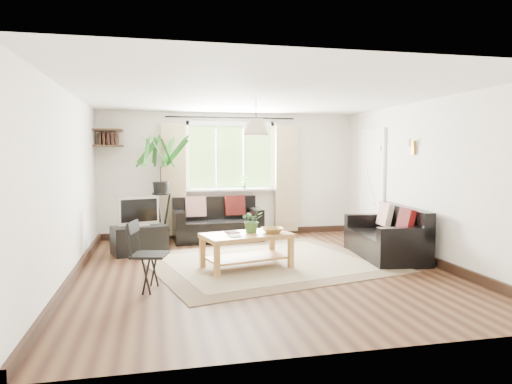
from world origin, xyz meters
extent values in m
plane|color=black|center=(0.00, 0.00, 0.00)|extent=(5.50, 5.50, 0.00)
plane|color=white|center=(0.00, 0.00, 2.40)|extent=(5.50, 5.50, 0.00)
cube|color=silver|center=(0.00, 2.75, 1.20)|extent=(5.00, 0.02, 2.40)
cube|color=silver|center=(0.00, -2.75, 1.20)|extent=(5.00, 0.02, 2.40)
cube|color=silver|center=(-2.50, 0.00, 1.20)|extent=(0.02, 5.50, 2.40)
cube|color=silver|center=(2.50, 0.00, 1.20)|extent=(0.02, 5.50, 2.40)
cube|color=beige|center=(0.15, 0.36, 0.01)|extent=(3.85, 3.51, 0.02)
cube|color=silver|center=(2.47, 1.70, 1.00)|extent=(0.06, 0.96, 2.06)
imported|color=#365D25|center=(-0.11, 0.18, 0.67)|extent=(0.37, 0.34, 0.35)
imported|color=olive|center=(0.17, 0.08, 0.53)|extent=(0.33, 0.33, 0.07)
imported|color=silver|center=(-0.47, -0.08, 0.50)|extent=(0.18, 0.22, 0.02)
imported|color=#522C21|center=(-0.47, 0.17, 0.50)|extent=(0.21, 0.25, 0.02)
cube|color=black|center=(-1.70, 1.41, 0.23)|extent=(0.94, 0.70, 0.45)
imported|color=#2D6023|center=(0.25, 2.63, 1.06)|extent=(0.14, 0.10, 0.27)
camera|label=1|loc=(-1.41, -6.08, 1.60)|focal=32.00mm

